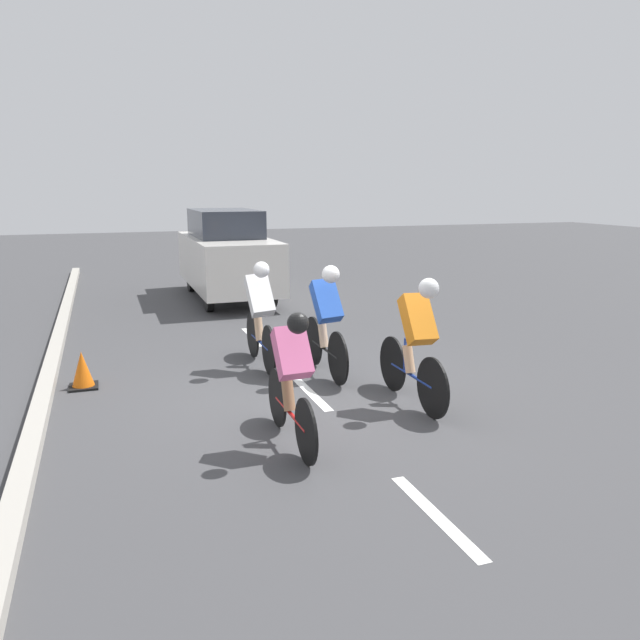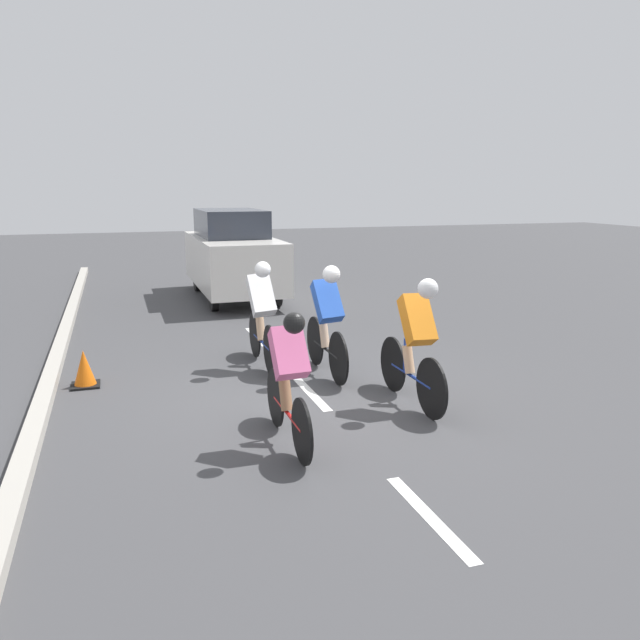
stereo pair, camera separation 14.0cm
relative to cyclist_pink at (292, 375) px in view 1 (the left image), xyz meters
name	(u,v)px [view 1 (the left image)]	position (x,y,z in m)	size (l,w,h in m)	color
ground_plane	(312,394)	(-0.69, -1.46, -0.75)	(60.00, 60.00, 0.00)	#424244
lane_stripe_near	(436,515)	(-0.69, 1.70, -0.75)	(0.12, 1.40, 0.01)	white
lane_stripe_mid	(311,393)	(-0.69, -1.50, -0.75)	(0.12, 1.40, 0.01)	white
lane_stripe_far	(253,337)	(-0.69, -4.70, -0.75)	(0.12, 1.40, 0.01)	white
curb	(38,418)	(2.51, -1.50, -0.68)	(0.20, 26.20, 0.14)	#A8A399
cyclist_pink	(292,375)	(0.00, 0.00, 0.00)	(0.33, 1.67, 1.44)	black
cyclist_blue	(326,318)	(-1.14, -2.15, 0.08)	(0.36, 1.73, 1.58)	black
cyclist_white	(260,312)	(-0.38, -2.87, 0.07)	(0.36, 1.69, 1.58)	black
cyclist_orange	(416,338)	(-1.74, -0.67, 0.08)	(0.34, 1.75, 1.58)	black
support_car	(227,254)	(-1.02, -8.64, 0.28)	(1.70, 4.38, 2.05)	black
traffic_cone	(82,370)	(2.06, -2.70, -0.52)	(0.36, 0.36, 0.49)	black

